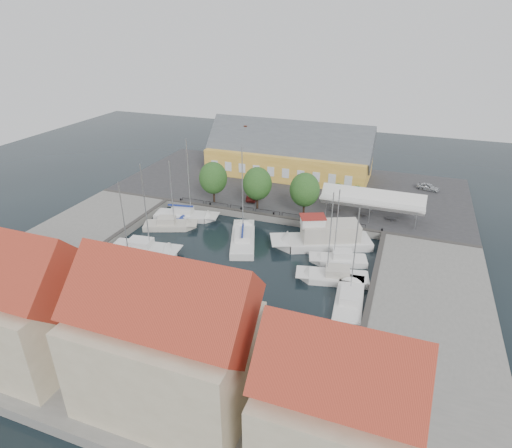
% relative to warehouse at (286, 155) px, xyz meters
% --- Properties ---
extents(ground, '(140.00, 140.00, 0.00)m').
position_rel_warehouse_xyz_m(ground, '(2.60, -28.36, -4.43)').
color(ground, black).
rests_on(ground, ground).
extents(north_quay, '(56.00, 26.00, 1.00)m').
position_rel_warehouse_xyz_m(north_quay, '(2.60, -5.36, -3.93)').
color(north_quay, '#2D2D30').
rests_on(north_quay, ground).
extents(west_quay, '(12.00, 24.00, 1.00)m').
position_rel_warehouse_xyz_m(west_quay, '(-19.40, -30.36, -3.93)').
color(west_quay, slate).
rests_on(west_quay, ground).
extents(east_quay, '(12.00, 24.00, 1.00)m').
position_rel_warehouse_xyz_m(east_quay, '(24.60, -30.36, -3.93)').
color(east_quay, slate).
rests_on(east_quay, ground).
extents(south_bank, '(56.00, 14.00, 1.00)m').
position_rel_warehouse_xyz_m(south_bank, '(2.60, -49.36, -3.93)').
color(south_bank, slate).
rests_on(south_bank, ground).
extents(quay_edge_fittings, '(56.00, 24.72, 0.40)m').
position_rel_warehouse_xyz_m(quay_edge_fittings, '(2.62, -23.61, -3.37)').
color(quay_edge_fittings, '#383533').
rests_on(quay_edge_fittings, north_quay).
extents(warehouse, '(28.56, 14.00, 9.55)m').
position_rel_warehouse_xyz_m(warehouse, '(0.00, 0.00, 0.00)').
color(warehouse, gold).
rests_on(warehouse, north_quay).
extents(tent_canopy, '(14.00, 4.00, 2.83)m').
position_rel_warehouse_xyz_m(tent_canopy, '(16.60, -13.86, -0.74)').
color(tent_canopy, silver).
rests_on(tent_canopy, north_quay).
extents(quay_trees, '(18.20, 4.20, 6.30)m').
position_rel_warehouse_xyz_m(quay_trees, '(0.60, -16.36, 0.45)').
color(quay_trees, black).
rests_on(quay_trees, north_quay).
extents(car_silver, '(3.79, 2.47, 1.20)m').
position_rel_warehouse_xyz_m(car_silver, '(24.22, 0.07, -2.83)').
color(car_silver, '#B6B9BE').
rests_on(car_silver, north_quay).
extents(car_red, '(1.90, 4.23, 1.35)m').
position_rel_warehouse_xyz_m(car_red, '(-1.22, -13.14, -2.75)').
color(car_red, '#591614').
rests_on(car_red, north_quay).
extents(center_sailboat, '(5.94, 9.97, 13.21)m').
position_rel_warehouse_xyz_m(center_sailboat, '(1.90, -25.38, -4.06)').
color(center_sailboat, white).
rests_on(center_sailboat, ground).
extents(trawler, '(13.17, 8.49, 5.00)m').
position_rel_warehouse_xyz_m(trawler, '(11.97, -22.42, -3.41)').
color(trawler, white).
rests_on(trawler, ground).
extents(east_boat_a, '(7.15, 4.04, 9.96)m').
position_rel_warehouse_xyz_m(east_boat_a, '(14.54, -26.00, -4.17)').
color(east_boat_a, white).
rests_on(east_boat_a, ground).
extents(east_boat_b, '(8.40, 4.23, 11.09)m').
position_rel_warehouse_xyz_m(east_boat_b, '(14.65, -29.94, -4.17)').
color(east_boat_b, white).
rests_on(east_boat_b, ground).
extents(east_boat_c, '(3.36, 8.78, 10.97)m').
position_rel_warehouse_xyz_m(east_boat_c, '(16.91, -33.78, -4.17)').
color(east_boat_c, white).
rests_on(east_boat_c, ground).
extents(west_boat_a, '(9.72, 4.35, 12.39)m').
position_rel_warehouse_xyz_m(west_boat_a, '(-8.86, -21.19, -4.16)').
color(west_boat_a, white).
rests_on(west_boat_a, ground).
extents(west_boat_b, '(7.76, 4.99, 10.28)m').
position_rel_warehouse_xyz_m(west_boat_b, '(-9.37, -24.78, -4.17)').
color(west_boat_b, beige).
rests_on(west_boat_b, ground).
extents(west_boat_c, '(9.30, 3.96, 12.10)m').
position_rel_warehouse_xyz_m(west_boat_c, '(-8.92, -31.71, -4.17)').
color(west_boat_c, white).
rests_on(west_boat_c, ground).
extents(west_boat_d, '(8.42, 3.42, 11.01)m').
position_rel_warehouse_xyz_m(west_boat_d, '(-9.49, -35.07, -4.16)').
color(west_boat_d, white).
rests_on(west_boat_d, ground).
extents(launch_sw, '(4.58, 3.66, 0.98)m').
position_rel_warehouse_xyz_m(launch_sw, '(-11.20, -40.41, -4.34)').
color(launch_sw, white).
rests_on(launch_sw, ground).
extents(launch_nw, '(5.17, 3.61, 0.88)m').
position_rel_warehouse_xyz_m(launch_nw, '(-10.10, -21.66, -4.34)').
color(launch_nw, navy).
rests_on(launch_nw, ground).
extents(townhouses, '(36.30, 8.50, 12.00)m').
position_rel_warehouse_xyz_m(townhouses, '(4.52, -51.60, 1.40)').
color(townhouses, beige).
rests_on(townhouses, south_bank).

